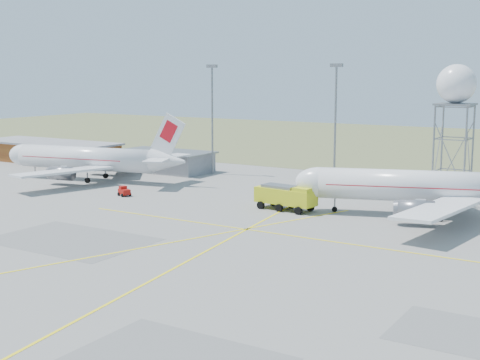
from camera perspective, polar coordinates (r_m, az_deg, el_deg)
The scene contains 10 objects.
ground at distance 55.28m, azimuth -10.83°, elevation -10.97°, with size 400.00×400.00×0.00m, color gray.
building_orange at distance 149.95m, azimuth -16.01°, elevation 2.33°, with size 33.00×12.00×4.30m.
building_grey at distance 131.02m, azimuth -6.48°, elevation 1.62°, with size 19.00×10.00×3.90m.
mast_a at distance 125.82m, azimuth -2.39°, elevation 5.98°, with size 2.20×0.50×20.50m.
mast_b at distance 113.71m, azimuth 8.15°, elevation 5.57°, with size 2.20×0.50×20.50m.
airliner_main at distance 91.93m, azimuth 15.78°, elevation -0.60°, with size 36.68×34.60×12.78m.
airliner_far at distance 121.75m, azimuth -12.74°, elevation 1.75°, with size 36.23×34.77×12.37m.
radar_tower at distance 101.06m, azimuth 17.82°, elevation 4.38°, with size 5.57×5.57×20.17m.
fire_truck at distance 93.02m, azimuth 4.03°, elevation -1.56°, with size 9.10×4.32×3.53m.
baggage_tug at distance 105.37m, azimuth -9.86°, elevation -1.04°, with size 2.28×2.12×1.51m.
Camera 1 is at (35.51, -37.99, 18.77)m, focal length 50.00 mm.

